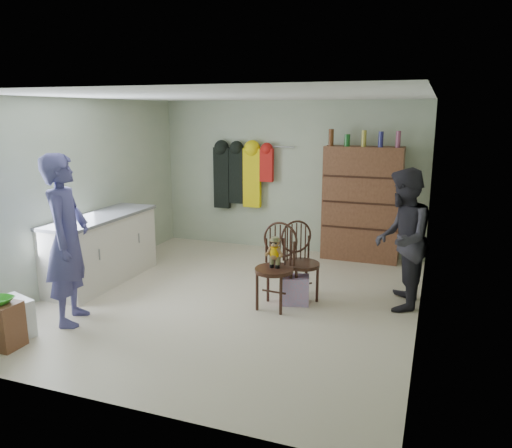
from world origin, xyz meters
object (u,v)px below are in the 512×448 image
at_px(counter, 102,249).
at_px(dresser, 362,204).
at_px(chair_far, 300,258).
at_px(chair_front, 276,260).

relative_size(counter, dresser, 0.90).
bearing_deg(counter, chair_far, 6.83).
xyz_separation_m(chair_front, dresser, (0.65, 2.35, 0.32)).
height_order(chair_front, dresser, dresser).
bearing_deg(chair_far, chair_front, -158.15).
height_order(counter, dresser, dresser).
relative_size(chair_front, chair_far, 1.04).
height_order(chair_far, dresser, dresser).
distance_m(counter, chair_front, 2.55).
bearing_deg(chair_front, dresser, 80.01).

